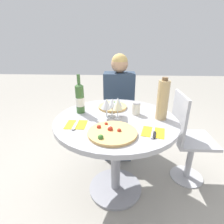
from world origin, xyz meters
TOP-DOWN VIEW (x-y plane):
  - ground_plane at (0.00, 0.00)m, footprint 12.00×12.00m
  - dining_table at (0.00, 0.00)m, footprint 0.99×0.99m
  - chair_behind_diner at (0.02, 0.83)m, footprint 0.37×0.37m
  - seated_diner at (0.02, 0.69)m, footprint 0.36×0.47m
  - chair_empty_side at (0.68, 0.19)m, footprint 0.37×0.37m
  - pizza_large at (-0.02, -0.26)m, footprint 0.34×0.34m
  - pizza_small_far at (-0.04, 0.24)m, footprint 0.27×0.27m
  - wine_bottle at (-0.31, 0.11)m, footprint 0.07×0.07m
  - tall_carafe at (0.36, 0.01)m, footprint 0.09×0.09m
  - sugar_shaker at (0.17, 0.10)m, footprint 0.07×0.07m
  - wine_glass_back_left at (-0.08, 0.07)m, footprint 0.08×0.08m
  - wine_glass_back_right at (0.01, 0.07)m, footprint 0.08×0.08m
  - wine_glass_front_right at (0.01, 0.01)m, footprint 0.08×0.08m
  - wine_glass_front_left at (-0.08, 0.01)m, footprint 0.08×0.08m
  - wine_glass_center at (-0.03, 0.04)m, footprint 0.07×0.07m
  - place_setting_left at (-0.30, -0.14)m, footprint 0.15×0.19m
  - place_setting_right at (0.26, -0.23)m, footprint 0.18×0.19m

SIDE VIEW (x-z plane):
  - ground_plane at x=0.00m, z-range 0.00..0.00m
  - chair_behind_diner at x=0.02m, z-range 0.00..0.90m
  - chair_empty_side at x=0.68m, z-range 0.00..0.90m
  - seated_diner at x=0.02m, z-range -0.06..1.15m
  - dining_table at x=0.00m, z-range 0.22..0.97m
  - place_setting_left at x=-0.30m, z-range 0.75..0.76m
  - place_setting_right at x=0.26m, z-range 0.75..0.76m
  - pizza_large at x=-0.02m, z-range 0.74..0.79m
  - pizza_small_far at x=-0.04m, z-range 0.74..0.79m
  - sugar_shaker at x=0.17m, z-range 0.75..0.86m
  - wine_glass_back_left at x=-0.08m, z-range 0.78..0.93m
  - wine_glass_front_right at x=0.01m, z-range 0.79..0.94m
  - wine_glass_back_right at x=0.01m, z-range 0.79..0.94m
  - wine_glass_center at x=-0.03m, z-range 0.79..0.94m
  - wine_glass_front_left at x=-0.08m, z-range 0.79..0.95m
  - wine_bottle at x=-0.31m, z-range 0.71..1.05m
  - tall_carafe at x=0.36m, z-range 0.74..1.08m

